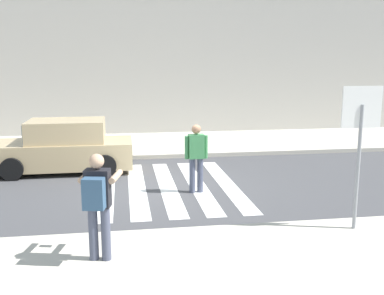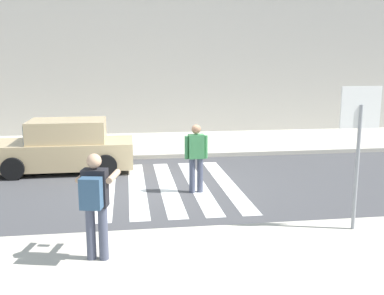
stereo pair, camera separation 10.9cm
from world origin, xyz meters
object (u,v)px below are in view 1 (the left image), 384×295
(photographer_with_backpack, at_px, (98,198))
(pedestrian_crossing, at_px, (196,154))
(stop_sign, at_px, (361,126))
(parked_car_tan, at_px, (64,148))

(photographer_with_backpack, relative_size, pedestrian_crossing, 1.00)
(stop_sign, distance_m, parked_car_tan, 8.64)
(photographer_with_backpack, bearing_deg, stop_sign, 8.31)
(photographer_with_backpack, relative_size, parked_car_tan, 0.42)
(stop_sign, height_order, photographer_with_backpack, stop_sign)
(pedestrian_crossing, bearing_deg, photographer_with_backpack, -119.21)
(parked_car_tan, bearing_deg, pedestrian_crossing, -38.09)
(pedestrian_crossing, height_order, parked_car_tan, pedestrian_crossing)
(pedestrian_crossing, distance_m, parked_car_tan, 4.51)
(parked_car_tan, bearing_deg, stop_sign, -44.98)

